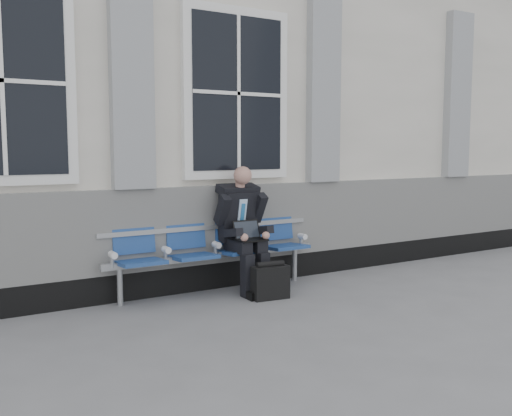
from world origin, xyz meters
TOP-DOWN VIEW (x-y plane):
  - ground at (0.00, 0.00)m, footprint 70.00×70.00m
  - station_building at (-0.02, 3.47)m, footprint 14.40×4.40m
  - bench at (-0.02, 1.32)m, footprint 2.60×0.47m
  - businessman at (0.28, 1.19)m, footprint 0.57×0.77m
  - briefcase at (0.36, 0.72)m, footprint 0.42×0.21m

SIDE VIEW (x-z plane):
  - ground at x=0.00m, z-range 0.00..0.00m
  - briefcase at x=0.36m, z-range -0.02..0.40m
  - bench at x=-0.02m, z-range 0.10..1.01m
  - businessman at x=0.28m, z-range 0.06..1.48m
  - station_building at x=-0.02m, z-range -0.02..4.47m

